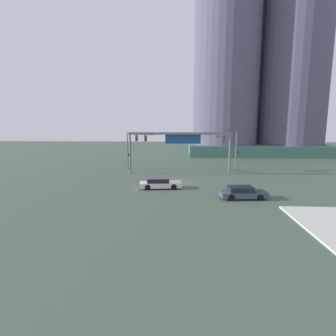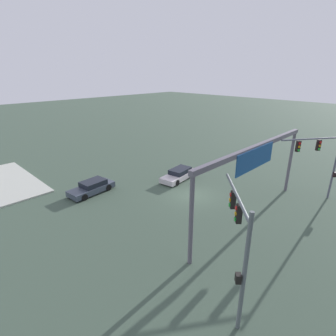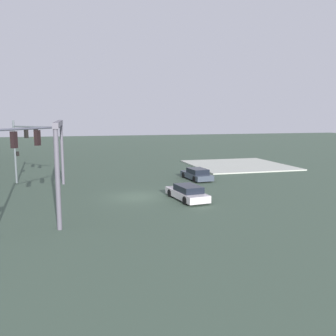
# 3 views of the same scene
# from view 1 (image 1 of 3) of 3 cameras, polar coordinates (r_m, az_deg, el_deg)

# --- Properties ---
(ground_plane) EXTENTS (189.32, 189.32, 0.00)m
(ground_plane) POSITION_cam_1_polar(r_m,az_deg,el_deg) (33.54, 2.33, -3.05)
(ground_plane) COLOR #415444
(traffic_signal_near_corner) EXTENTS (4.36, 3.77, 6.19)m
(traffic_signal_near_corner) POSITION_cam_1_polar(r_m,az_deg,el_deg) (43.06, 13.79, 5.00)
(traffic_signal_near_corner) COLOR slate
(traffic_signal_near_corner) RESTS_ON ground
(traffic_signal_opposite_side) EXTENTS (4.85, 3.74, 6.20)m
(traffic_signal_opposite_side) POSITION_cam_1_polar(r_m,az_deg,el_deg) (42.12, -7.40, 5.34)
(traffic_signal_opposite_side) COLOR slate
(traffic_signal_opposite_side) RESTS_ON ground
(overhead_sign_gantry) EXTENTS (15.34, 0.43, 6.24)m
(overhead_sign_gantry) POSITION_cam_1_polar(r_m,az_deg,el_deg) (38.79, 2.69, 6.17)
(overhead_sign_gantry) COLOR slate
(overhead_sign_gantry) RESTS_ON ground
(highrise_twin_tower) EXTENTS (34.74, 18.10, 56.78)m
(highrise_twin_tower) POSITION_cam_1_polar(r_m,az_deg,el_deg) (74.31, 19.91, 24.99)
(highrise_twin_tower) COLOR #3D6558
(highrise_twin_tower) RESTS_ON ground
(sedan_car_approaching) EXTENTS (4.95, 2.39, 1.21)m
(sedan_car_approaching) POSITION_cam_1_polar(r_m,az_deg,el_deg) (29.89, -1.83, -3.41)
(sedan_car_approaching) COLOR silver
(sedan_car_approaching) RESTS_ON ground
(sedan_car_waiting_far) EXTENTS (4.66, 2.22, 1.21)m
(sedan_car_waiting_far) POSITION_cam_1_polar(r_m,az_deg,el_deg) (26.71, 16.06, -5.26)
(sedan_car_waiting_far) COLOR #404958
(sedan_car_waiting_far) RESTS_ON ground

